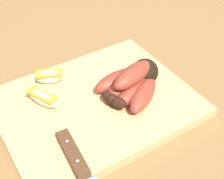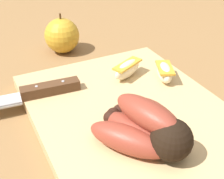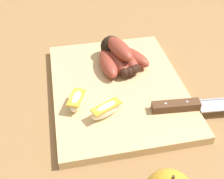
{
  "view_description": "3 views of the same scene",
  "coord_description": "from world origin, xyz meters",
  "px_view_note": "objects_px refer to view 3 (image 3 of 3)",
  "views": [
    {
      "loc": [
        -0.22,
        -0.42,
        0.46
      ],
      "look_at": [
        0.02,
        -0.03,
        0.05
      ],
      "focal_mm": 51.18,
      "sensor_mm": 36.0,
      "label": 1
    },
    {
      "loc": [
        0.34,
        -0.21,
        0.31
      ],
      "look_at": [
        -0.03,
        -0.03,
        0.05
      ],
      "focal_mm": 49.46,
      "sensor_mm": 36.0,
      "label": 2
    },
    {
      "loc": [
        -0.5,
        0.1,
        0.44
      ],
      "look_at": [
        -0.03,
        0.01,
        0.03
      ],
      "focal_mm": 46.15,
      "sensor_mm": 36.0,
      "label": 3
    }
  ],
  "objects_px": {
    "apple_wedge_near": "(106,110)",
    "apple_wedge_middle": "(77,101)",
    "chefs_knife": "(198,105)",
    "banana_bunch": "(119,56)"
  },
  "relations": [
    {
      "from": "apple_wedge_near",
      "to": "apple_wedge_middle",
      "type": "height_order",
      "value": "apple_wedge_near"
    },
    {
      "from": "chefs_knife",
      "to": "apple_wedge_middle",
      "type": "xyz_separation_m",
      "value": [
        0.05,
        0.25,
        0.01
      ]
    },
    {
      "from": "apple_wedge_near",
      "to": "apple_wedge_middle",
      "type": "distance_m",
      "value": 0.07
    },
    {
      "from": "chefs_knife",
      "to": "apple_wedge_near",
      "type": "bearing_deg",
      "value": 86.03
    },
    {
      "from": "banana_bunch",
      "to": "apple_wedge_middle",
      "type": "xyz_separation_m",
      "value": [
        -0.13,
        0.12,
        -0.01
      ]
    },
    {
      "from": "apple_wedge_near",
      "to": "apple_wedge_middle",
      "type": "relative_size",
      "value": 1.12
    },
    {
      "from": "apple_wedge_near",
      "to": "apple_wedge_middle",
      "type": "xyz_separation_m",
      "value": [
        0.04,
        0.06,
        -0.0
      ]
    },
    {
      "from": "apple_wedge_middle",
      "to": "banana_bunch",
      "type": "bearing_deg",
      "value": -42.66
    },
    {
      "from": "apple_wedge_middle",
      "to": "apple_wedge_near",
      "type": "bearing_deg",
      "value": -125.39
    },
    {
      "from": "chefs_knife",
      "to": "apple_wedge_middle",
      "type": "height_order",
      "value": "apple_wedge_middle"
    }
  ]
}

